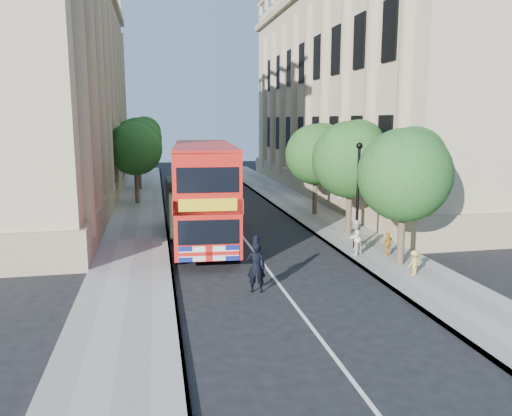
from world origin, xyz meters
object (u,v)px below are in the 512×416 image
double_decker_bus (204,190)px  box_van (187,207)px  woman_pedestrian (355,238)px  lamp_post (358,200)px  police_constable (256,267)px

double_decker_bus → box_van: double_decker_bus is taller
box_van → woman_pedestrian: size_ratio=3.20×
double_decker_bus → lamp_post: bearing=-19.1°
lamp_post → box_van: 9.67m
lamp_post → double_decker_bus: lamp_post is taller
box_van → police_constable: (1.85, -10.47, -0.52)m
lamp_post → police_constable: (-6.05, -5.00, -1.55)m
box_van → woman_pedestrian: box_van is taller
lamp_post → double_decker_bus: (-7.15, 3.04, 0.27)m
police_constable → woman_pedestrian: size_ratio=1.15×
police_constable → double_decker_bus: bearing=-69.1°
box_van → woman_pedestrian: (7.30, -6.73, -0.53)m
double_decker_bus → woman_pedestrian: bearing=-29.3°
lamp_post → box_van: bearing=145.3°
box_van → woman_pedestrian: 9.94m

